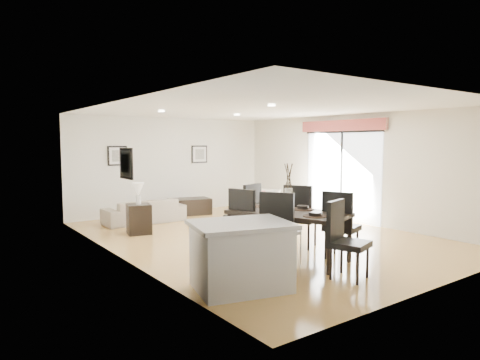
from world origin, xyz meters
TOP-DOWN VIEW (x-y plane):
  - ground at (0.00, 0.00)m, footprint 8.00×8.00m
  - wall_back at (0.00, 4.00)m, footprint 6.00×0.04m
  - wall_front at (0.00, -4.00)m, footprint 6.00×0.04m
  - wall_left at (-3.00, 0.00)m, footprint 0.04×8.00m
  - wall_right at (3.00, 0.00)m, footprint 0.04×8.00m
  - ceiling at (0.00, 0.00)m, footprint 6.00×8.00m
  - sofa at (-1.33, 2.91)m, footprint 1.99×0.78m
  - armchair at (1.86, 2.11)m, footprint 1.36×1.36m
  - courtyard_plant_a at (5.58, -0.67)m, footprint 0.76×0.71m
  - courtyard_plant_b at (5.49, 1.68)m, footprint 0.43×0.43m
  - dining_table at (-0.70, -1.70)m, footprint 1.60×2.21m
  - dining_chair_wnear at (-1.41, -2.14)m, footprint 0.76×0.76m
  - dining_chair_wfar at (-1.40, -1.17)m, footprint 0.67×0.67m
  - dining_chair_enear at (-0.00, -2.23)m, footprint 0.67×0.67m
  - dining_chair_efar at (-0.00, -1.25)m, footprint 0.73×0.73m
  - dining_chair_head at (-0.74, -2.93)m, footprint 0.65×0.65m
  - dining_chair_foot at (-0.67, -0.47)m, footprint 0.69×0.69m
  - vase at (-0.70, -1.70)m, footprint 1.06×1.63m
  - coffee_table at (0.21, 3.35)m, footprint 1.21×0.87m
  - side_table at (-1.96, 1.74)m, footprint 0.59×0.59m
  - table_lamp at (-1.96, 1.74)m, footprint 0.25×0.25m
  - cushion at (1.76, 2.01)m, footprint 0.26×0.26m
  - kitchen_island at (-2.24, -2.44)m, footprint 1.53×1.32m
  - bar_stool at (-1.33, -2.44)m, footprint 0.32×0.32m
  - framed_print_back_left at (-1.60, 3.97)m, footprint 0.52×0.04m
  - framed_print_back_right at (0.90, 3.97)m, footprint 0.52×0.04m
  - framed_print_left_wall at (-2.97, -0.20)m, footprint 0.04×0.52m
  - sliding_door at (2.96, 0.30)m, footprint 0.12×2.70m
  - courtyard at (6.16, 0.87)m, footprint 6.00×6.00m

SIDE VIEW (x-z plane):
  - ground at x=0.00m, z-range 0.00..0.00m
  - coffee_table at x=0.21m, z-range 0.00..0.44m
  - sofa at x=-1.33m, z-range 0.00..0.58m
  - courtyard_plant_b at x=5.49m, z-range 0.00..0.59m
  - side_table at x=-1.96m, z-range 0.00..0.65m
  - courtyard_plant_a at x=5.58m, z-range 0.00..0.66m
  - armchair at x=1.86m, z-range 0.00..0.67m
  - kitchen_island at x=-2.24m, z-range 0.01..0.93m
  - cushion at x=1.76m, z-range 0.38..0.66m
  - bar_stool at x=-1.33m, z-range 0.25..0.95m
  - dining_chair_head at x=-0.74m, z-range 0.07..1.21m
  - dining_chair_enear at x=0.00m, z-range 0.07..1.25m
  - dining_chair_wfar at x=-1.40m, z-range 0.07..1.26m
  - dining_chair_foot at x=-0.67m, z-range 0.07..1.28m
  - dining_chair_efar at x=0.00m, z-range 0.07..1.28m
  - dining_chair_wnear at x=-1.41m, z-range 0.07..1.30m
  - dining_table at x=-0.70m, z-range 0.33..1.16m
  - courtyard at x=6.16m, z-range -0.08..1.92m
  - table_lamp at x=-1.96m, z-range 0.72..1.19m
  - vase at x=-0.70m, z-range 0.75..1.58m
  - wall_back at x=0.00m, z-range 0.00..2.70m
  - wall_front at x=0.00m, z-range 0.00..2.70m
  - wall_left at x=-3.00m, z-range 0.00..2.70m
  - wall_right at x=3.00m, z-range 0.00..2.70m
  - framed_print_back_left at x=-1.60m, z-range 1.39..1.91m
  - framed_print_back_right at x=0.90m, z-range 1.39..1.91m
  - framed_print_left_wall at x=-2.97m, z-range 1.39..1.91m
  - sliding_door at x=2.96m, z-range 0.38..2.95m
  - ceiling at x=0.00m, z-range 2.69..2.71m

